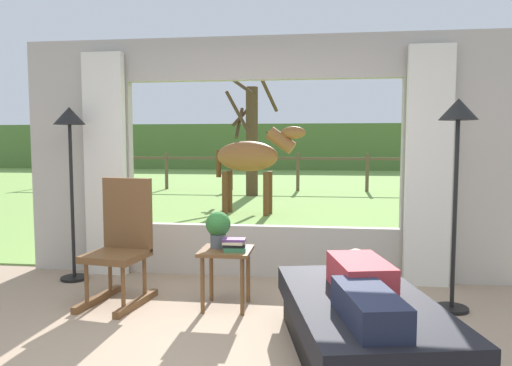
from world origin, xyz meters
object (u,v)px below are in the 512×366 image
object	(u,v)px
book_stack	(234,245)
horse	(251,157)
reclining_person	(363,285)
side_table	(226,260)
rocking_chair	(122,242)
potted_plant	(218,227)
floor_lamp_left	(70,141)
pasture_tree	(251,137)
floor_lamp_right	(457,140)
recliner_sofa	(361,327)

from	to	relation	value
book_stack	horse	xyz separation A→B (m)	(-0.61, 5.45, 0.58)
reclining_person	side_table	bearing A→B (deg)	127.60
rocking_chair	potted_plant	world-z (taller)	rocking_chair
reclining_person	floor_lamp_left	distance (m)	3.38
floor_lamp_left	horse	distance (m)	4.90
pasture_tree	side_table	bearing A→B (deg)	-83.47
rocking_chair	book_stack	xyz separation A→B (m)	(1.06, -0.12, 0.03)
reclining_person	floor_lamp_right	distance (m)	1.69
floor_lamp_left	horse	size ratio (longest dim) A/B	1.00
floor_lamp_right	reclining_person	bearing A→B (deg)	-127.83
rocking_chair	side_table	bearing A→B (deg)	5.50
recliner_sofa	side_table	size ratio (longest dim) A/B	3.56
reclining_person	book_stack	distance (m)	1.32
book_stack	recliner_sofa	bearing A→B (deg)	-39.04
recliner_sofa	horse	distance (m)	6.53
horse	reclining_person	bearing A→B (deg)	21.73
floor_lamp_right	horse	bearing A→B (deg)	115.43
potted_plant	horse	world-z (taller)	horse
recliner_sofa	potted_plant	bearing A→B (deg)	129.26
book_stack	rocking_chair	bearing A→B (deg)	173.46
book_stack	floor_lamp_left	bearing A→B (deg)	158.85
side_table	floor_lamp_right	world-z (taller)	floor_lamp_right
rocking_chair	book_stack	world-z (taller)	rocking_chair
reclining_person	book_stack	size ratio (longest dim) A/B	6.77
side_table	horse	world-z (taller)	horse
horse	book_stack	bearing A→B (deg)	13.80
pasture_tree	book_stack	bearing A→B (deg)	-82.96
recliner_sofa	book_stack	xyz separation A→B (m)	(-1.00, 0.81, 0.35)
recliner_sofa	pasture_tree	xyz separation A→B (m)	(-2.08, 9.56, 1.37)
reclining_person	floor_lamp_left	size ratio (longest dim) A/B	0.79
horse	pasture_tree	distance (m)	3.36
recliner_sofa	floor_lamp_left	xyz separation A→B (m)	(-2.84, 1.52, 1.24)
side_table	pasture_tree	bearing A→B (deg)	96.53
recliner_sofa	floor_lamp_left	world-z (taller)	floor_lamp_left
book_stack	pasture_tree	world-z (taller)	pasture_tree
rocking_chair	horse	world-z (taller)	horse
reclining_person	horse	bearing A→B (deg)	92.32
side_table	recliner_sofa	bearing A→B (deg)	-38.84
potted_plant	floor_lamp_left	world-z (taller)	floor_lamp_left
rocking_chair	floor_lamp_right	size ratio (longest dim) A/B	0.62
book_stack	reclining_person	bearing A→B (deg)	-40.69
pasture_tree	floor_lamp_right	bearing A→B (deg)	-70.93
side_table	potted_plant	bearing A→B (deg)	143.13
rocking_chair	potted_plant	bearing A→B (deg)	9.04
potted_plant	side_table	bearing A→B (deg)	-36.87
rocking_chair	reclining_person	bearing A→B (deg)	-16.56
floor_lamp_left	floor_lamp_right	size ratio (longest dim) A/B	1.00
reclining_person	rocking_chair	xyz separation A→B (m)	(-2.06, 0.98, 0.02)
recliner_sofa	side_table	distance (m)	1.41
rocking_chair	horse	xyz separation A→B (m)	(0.44, 5.33, 0.61)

